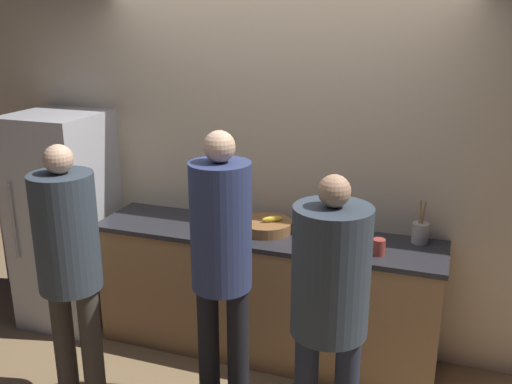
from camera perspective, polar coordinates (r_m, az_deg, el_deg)
name	(u,v)px	position (r m, az deg, el deg)	size (l,w,h in m)	color
ground_plane	(249,374)	(4.11, -0.66, -17.77)	(14.00, 14.00, 0.00)	#8C704C
wall_back	(279,169)	(4.09, 2.29, 2.29)	(5.20, 0.06, 2.60)	#C6B293
counter	(265,292)	(4.14, 0.95, -9.97)	(2.43, 0.61, 0.92)	#9E754C
refrigerator	(66,220)	(4.67, -18.47, -2.67)	(0.63, 0.68, 1.67)	#B7B7BC
person_left	(68,255)	(3.54, -18.25, -6.02)	(0.37, 0.37, 1.68)	#38332D
person_center	(221,253)	(3.28, -3.48, -6.09)	(0.35, 0.35, 1.77)	black
person_right	(330,293)	(2.98, 7.40, -10.03)	(0.40, 0.40, 1.63)	#232838
fruit_bowl	(266,226)	(3.96, 1.01, -3.38)	(0.37, 0.37, 0.11)	brown
utensil_crock	(420,232)	(3.89, 16.10, -3.87)	(0.11, 0.11, 0.29)	#ADA393
bottle_green	(303,225)	(3.91, 4.74, -3.33)	(0.05, 0.05, 0.16)	#236033
cup_red	(379,247)	(3.65, 12.16, -5.40)	(0.08, 0.08, 0.10)	#A33D33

